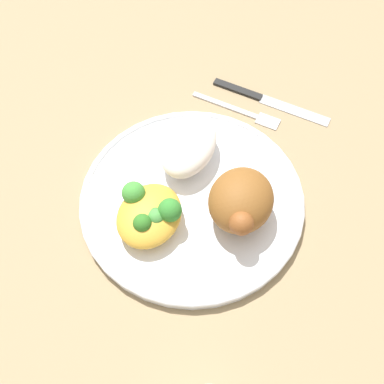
% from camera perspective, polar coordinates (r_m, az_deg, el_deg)
% --- Properties ---
extents(ground_plane, '(2.00, 2.00, 0.00)m').
position_cam_1_polar(ground_plane, '(0.63, 0.00, -1.30)').
color(ground_plane, '#957D5A').
extents(plate, '(0.30, 0.30, 0.02)m').
position_cam_1_polar(plate, '(0.62, 0.00, -0.88)').
color(plate, white).
rests_on(plate, ground_plane).
extents(roasted_chicken, '(0.10, 0.08, 0.06)m').
position_cam_1_polar(roasted_chicken, '(0.58, 6.06, -1.01)').
color(roasted_chicken, brown).
rests_on(roasted_chicken, plate).
extents(rice_pile, '(0.11, 0.07, 0.05)m').
position_cam_1_polar(rice_pile, '(0.63, -0.42, 5.65)').
color(rice_pile, white).
rests_on(rice_pile, plate).
extents(mac_cheese_with_broccoli, '(0.09, 0.08, 0.05)m').
position_cam_1_polar(mac_cheese_with_broccoli, '(0.58, -5.07, -2.59)').
color(mac_cheese_with_broccoli, gold).
rests_on(mac_cheese_with_broccoli, plate).
extents(fork, '(0.02, 0.14, 0.01)m').
position_cam_1_polar(fork, '(0.73, 5.97, 9.87)').
color(fork, silver).
rests_on(fork, ground_plane).
extents(knife, '(0.03, 0.19, 0.01)m').
position_cam_1_polar(knife, '(0.75, 8.37, 11.40)').
color(knife, black).
rests_on(knife, ground_plane).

